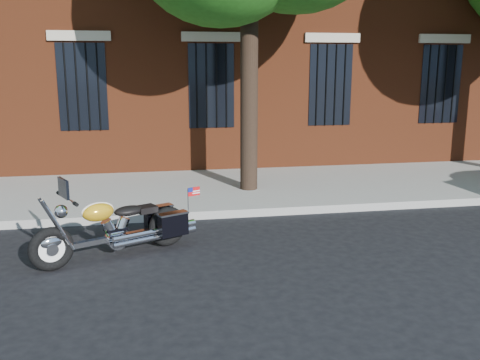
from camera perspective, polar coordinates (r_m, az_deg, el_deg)
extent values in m
plane|color=black|center=(8.52, 1.39, -6.50)|extent=(120.00, 120.00, 0.00)
cube|color=gray|center=(9.79, -0.23, -3.50)|extent=(40.00, 0.16, 0.15)
cube|color=gray|center=(11.59, -1.84, -0.98)|extent=(40.00, 3.60, 0.15)
cube|color=black|center=(13.11, -3.10, 9.97)|extent=(1.10, 0.14, 2.00)
cube|color=#B2A893|center=(13.08, -3.14, 15.01)|extent=(1.40, 0.20, 0.22)
cylinder|color=black|center=(13.03, -3.05, 9.96)|extent=(0.04, 0.04, 2.00)
cylinder|color=black|center=(11.00, 0.98, 11.07)|extent=(0.36, 0.36, 5.00)
torus|color=black|center=(7.67, -19.48, -6.95)|extent=(0.62, 0.38, 0.62)
torus|color=black|center=(8.26, -7.73, -4.93)|extent=(0.62, 0.38, 0.62)
cylinder|color=white|center=(7.67, -19.48, -6.95)|extent=(0.44, 0.24, 0.46)
cylinder|color=white|center=(8.26, -7.73, -4.93)|extent=(0.44, 0.24, 0.46)
ellipsoid|color=white|center=(7.64, -19.53, -6.30)|extent=(0.34, 0.24, 0.18)
ellipsoid|color=gold|center=(8.23, -7.76, -4.20)|extent=(0.35, 0.25, 0.18)
cube|color=white|center=(7.93, -13.37, -6.06)|extent=(1.29, 0.66, 0.07)
cylinder|color=white|center=(7.95, -13.05, -6.13)|extent=(0.34, 0.27, 0.29)
cylinder|color=white|center=(7.98, -9.53, -5.85)|extent=(1.08, 0.56, 0.08)
ellipsoid|color=gold|center=(7.74, -14.92, -3.32)|extent=(0.52, 0.43, 0.26)
ellipsoid|color=black|center=(7.92, -11.77, -3.23)|extent=(0.51, 0.43, 0.14)
cube|color=black|center=(8.43, -8.67, -3.90)|extent=(0.46, 0.32, 0.35)
cube|color=black|center=(8.02, -7.14, -4.70)|extent=(0.46, 0.32, 0.35)
cylinder|color=white|center=(7.55, -17.97, -1.89)|extent=(0.33, 0.67, 0.03)
sphere|color=white|center=(7.57, -18.55, -3.20)|extent=(0.24, 0.24, 0.18)
cube|color=black|center=(7.51, -18.31, -0.84)|extent=(0.19, 0.35, 0.26)
cube|color=red|center=(8.02, -4.96, -1.23)|extent=(0.19, 0.10, 0.13)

